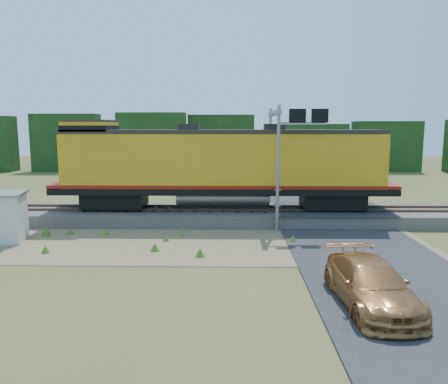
{
  "coord_description": "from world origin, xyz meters",
  "views": [
    {
      "loc": [
        0.59,
        -22.11,
        6.19
      ],
      "look_at": [
        0.1,
        3.0,
        2.4
      ],
      "focal_mm": 35.0,
      "sensor_mm": 36.0,
      "label": 1
    }
  ],
  "objects_px": {
    "signal_gantry": "(281,137)",
    "car": "(371,284)",
    "shed": "(3,217)",
    "locomotive": "(218,165)"
  },
  "relations": [
    {
      "from": "signal_gantry",
      "to": "locomotive",
      "type": "bearing_deg",
      "value": 170.3
    },
    {
      "from": "locomotive",
      "to": "shed",
      "type": "distance_m",
      "value": 12.82
    },
    {
      "from": "locomotive",
      "to": "shed",
      "type": "bearing_deg",
      "value": -154.9
    },
    {
      "from": "shed",
      "to": "signal_gantry",
      "type": "height_order",
      "value": "signal_gantry"
    },
    {
      "from": "shed",
      "to": "signal_gantry",
      "type": "bearing_deg",
      "value": 4.38
    },
    {
      "from": "shed",
      "to": "car",
      "type": "distance_m",
      "value": 19.03
    },
    {
      "from": "signal_gantry",
      "to": "car",
      "type": "bearing_deg",
      "value": -82.27
    },
    {
      "from": "locomotive",
      "to": "shed",
      "type": "relative_size",
      "value": 8.12
    },
    {
      "from": "locomotive",
      "to": "signal_gantry",
      "type": "bearing_deg",
      "value": -9.7
    },
    {
      "from": "locomotive",
      "to": "car",
      "type": "distance_m",
      "value": 15.06
    }
  ]
}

